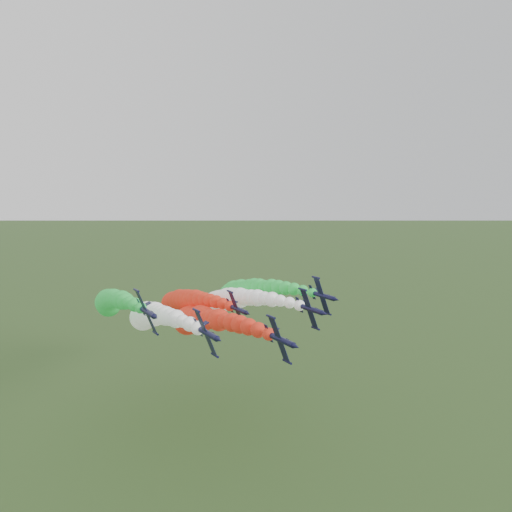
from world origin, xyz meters
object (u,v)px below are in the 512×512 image
Objects in this scene: jet_outer_left at (111,302)px; jet_trail at (181,301)px; jet_lead at (198,320)px; jet_outer_right at (243,291)px; jet_inner_left at (149,316)px; jet_inner_right at (228,300)px.

jet_outer_left is 23.59m from jet_trail.
jet_outer_left is at bearing -159.38° from jet_trail.
jet_trail is at bearing 76.51° from jet_lead.
jet_outer_right is (19.60, 13.21, 2.52)m from jet_lead.
jet_inner_right reaches higher than jet_inner_left.
jet_trail is at bearing 20.62° from jet_outer_left.
jet_lead is at bearing -144.83° from jet_inner_right.
jet_inner_right is 8.14m from jet_outer_right.
jet_inner_right is 1.00× the size of jet_outer_left.
jet_lead is 1.01× the size of jet_outer_right.
jet_inner_left is at bearing 150.58° from jet_lead.
jet_lead is 1.00× the size of jet_trail.
jet_outer_right reaches higher than jet_lead.
jet_outer_left is 1.00× the size of jet_outer_right.
jet_inner_right is 1.00× the size of jet_trail.
jet_lead is at bearing -103.49° from jet_trail.
jet_trail is (5.73, 23.89, -0.80)m from jet_lead.
jet_outer_left is at bearing 166.83° from jet_inner_right.
jet_lead reaches higher than jet_trail.
jet_inner_right is at bearing -13.17° from jet_outer_left.
jet_trail is (-7.00, 14.92, -2.29)m from jet_inner_right.
jet_lead is 24.58m from jet_trail.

